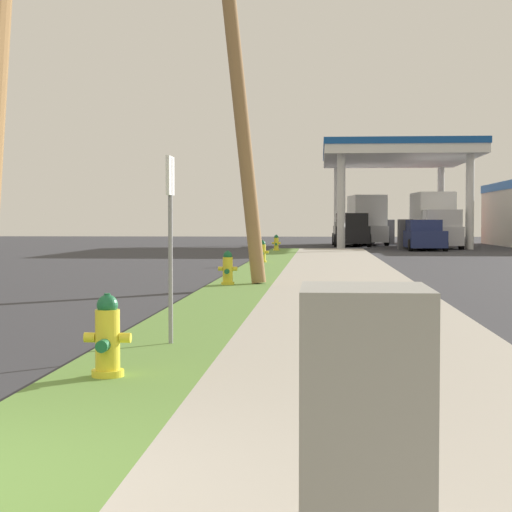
{
  "coord_description": "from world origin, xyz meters",
  "views": [
    {
      "loc": [
        2.45,
        -4.08,
        1.51
      ],
      "look_at": [
        0.9,
        16.86,
        0.66
      ],
      "focal_mm": 61.11,
      "sensor_mm": 36.0,
      "label": 1
    }
  ],
  "objects": [
    {
      "name": "truck_black_at_far_bay",
      "position": [
        4.28,
        48.57,
        0.91
      ],
      "size": [
        2.18,
        5.42,
        1.97
      ],
      "color": "black",
      "rests_on": "ground"
    },
    {
      "name": "truck_silver_at_forecourt",
      "position": [
        8.79,
        45.18,
        1.49
      ],
      "size": [
        2.41,
        6.49,
        3.11
      ],
      "color": "#BCBCC1",
      "rests_on": "ground"
    },
    {
      "name": "truck_white_on_apron",
      "position": [
        5.29,
        51.76,
        1.49
      ],
      "size": [
        2.71,
        6.57,
        3.11
      ],
      "color": "white",
      "rests_on": "ground"
    },
    {
      "name": "utility_cabinet",
      "position": [
        2.62,
        -0.89,
        0.65
      ],
      "size": [
        0.53,
        0.62,
        1.15
      ],
      "color": "slate",
      "rests_on": "sidewalk_slab"
    },
    {
      "name": "fire_hydrant_third",
      "position": [
        0.51,
        25.1,
        0.45
      ],
      "size": [
        0.42,
        0.37,
        0.74
      ],
      "color": "yellow",
      "rests_on": "grass_verge"
    },
    {
      "name": "gas_station_canopy",
      "position": [
        13.61,
        48.44,
        2.8
      ],
      "size": [
        15.96,
        14.52,
        5.93
      ],
      "color": "silver",
      "rests_on": "ground"
    },
    {
      "name": "fire_hydrant_nearest",
      "position": [
        0.56,
        3.53,
        0.45
      ],
      "size": [
        0.42,
        0.38,
        0.74
      ],
      "color": "yellow",
      "rests_on": "grass_verge"
    },
    {
      "name": "street_sign_post",
      "position": [
        0.76,
        5.67,
        1.63
      ],
      "size": [
        0.05,
        0.36,
        2.12
      ],
      "color": "gray",
      "rests_on": "grass_verge"
    },
    {
      "name": "utility_pole_midground",
      "position": [
        0.52,
        15.3,
        5.42
      ],
      "size": [
        2.01,
        0.73,
        10.43
      ],
      "color": "#937047",
      "rests_on": "grass_verge"
    },
    {
      "name": "fire_hydrant_second",
      "position": [
        0.43,
        14.78,
        0.45
      ],
      "size": [
        0.42,
        0.38,
        0.74
      ],
      "color": "yellow",
      "rests_on": "grass_verge"
    },
    {
      "name": "fire_hydrant_fourth",
      "position": [
        0.38,
        36.87,
        0.45
      ],
      "size": [
        0.42,
        0.38,
        0.74
      ],
      "color": "yellow",
      "rests_on": "grass_verge"
    },
    {
      "name": "car_red_by_far_pump",
      "position": [
        9.15,
        55.4,
        0.72
      ],
      "size": [
        1.96,
        4.51,
        1.57
      ],
      "color": "red",
      "rests_on": "ground"
    },
    {
      "name": "car_navy_by_near_pump",
      "position": [
        7.75,
        41.4,
        0.72
      ],
      "size": [
        2.07,
        4.56,
        1.57
      ],
      "color": "navy",
      "rests_on": "ground"
    }
  ]
}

